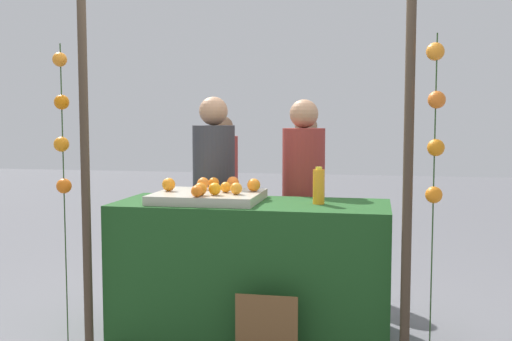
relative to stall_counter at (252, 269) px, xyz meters
The scene contains 23 objects.
ground_plane 0.45m from the stall_counter, ahead, with size 24.00×24.00×0.00m, color slate.
stall_counter is the anchor object (origin of this frame).
orange_tray 0.56m from the stall_counter, behind, with size 0.70×0.60×0.06m, color #B2AD99.
orange_0 0.57m from the stall_counter, behind, with size 0.07×0.07×0.07m, color orange.
orange_1 0.56m from the stall_counter, 93.45° to the left, with size 0.09×0.09×0.09m, color orange.
orange_2 0.63m from the stall_counter, 128.55° to the left, with size 0.09×0.09×0.09m, color orange.
orange_3 0.68m from the stall_counter, 159.24° to the left, with size 0.09×0.09×0.09m, color orange.
orange_4 0.80m from the stall_counter, behind, with size 0.09×0.09×0.09m, color orange.
orange_5 0.61m from the stall_counter, 146.68° to the right, with size 0.08×0.08×0.08m, color orange.
orange_6 0.67m from the stall_counter, 140.26° to the right, with size 0.07×0.07×0.07m, color orange.
orange_7 0.68m from the stall_counter, 142.76° to the left, with size 0.08×0.08×0.08m, color orange.
orange_8 0.65m from the stall_counter, 149.17° to the right, with size 0.08×0.08×0.08m, color orange.
orange_9 0.56m from the stall_counter, 138.14° to the right, with size 0.08×0.08×0.08m, color orange.
juice_bottle 0.72m from the stall_counter, ahead, with size 0.08×0.08×0.24m.
chalkboard_sign 0.60m from the stall_counter, 69.02° to the right, with size 0.37×0.03×0.44m.
vendor_left 0.77m from the stall_counter, 126.13° to the left, with size 0.32×0.32×1.62m.
vendor_right 0.73m from the stall_counter, 65.80° to the left, with size 0.32×0.32×1.60m.
crowd_person_0 1.47m from the stall_counter, 82.33° to the left, with size 0.30×0.30×1.49m.
crowd_person_1 2.08m from the stall_counter, 109.66° to the left, with size 0.30×0.30×1.48m.
canopy_post_left 1.24m from the stall_counter, 157.93° to the right, with size 0.06×0.06×2.18m, color #473828.
canopy_post_right 1.24m from the stall_counter, 22.07° to the right, with size 0.06×0.06×2.18m, color #473828.
garland_strand_left 1.53m from the stall_counter, 159.83° to the right, with size 0.10×0.10×1.92m.
garland_strand_right 1.55m from the stall_counter, 20.49° to the right, with size 0.11×0.11×1.92m.
Camera 1 is at (0.81, -3.90, 1.45)m, focal length 42.44 mm.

